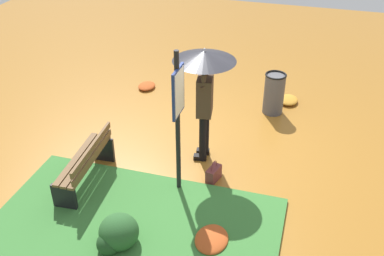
# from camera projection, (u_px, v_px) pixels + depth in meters

# --- Properties ---
(ground_plane) EXTENTS (18.00, 18.00, 0.00)m
(ground_plane) POSITION_uv_depth(u_px,v_px,m) (213.00, 148.00, 7.92)
(ground_plane) COLOR #9E6623
(person_with_umbrella) EXTENTS (0.96, 0.96, 2.04)m
(person_with_umbrella) POSITION_uv_depth(u_px,v_px,m) (204.00, 77.00, 6.81)
(person_with_umbrella) COLOR black
(person_with_umbrella) RESTS_ON ground_plane
(info_sign_post) EXTENTS (0.44, 0.07, 2.30)m
(info_sign_post) POSITION_uv_depth(u_px,v_px,m) (178.00, 108.00, 6.21)
(info_sign_post) COLOR black
(info_sign_post) RESTS_ON ground_plane
(handbag) EXTENTS (0.33, 0.21, 0.37)m
(handbag) POSITION_uv_depth(u_px,v_px,m) (214.00, 174.00, 7.09)
(handbag) COLOR brown
(handbag) RESTS_ON ground_plane
(park_bench) EXTENTS (1.40, 0.45, 0.75)m
(park_bench) POSITION_uv_depth(u_px,v_px,m) (86.00, 163.00, 6.88)
(park_bench) COLOR black
(park_bench) RESTS_ON ground_plane
(trash_bin) EXTENTS (0.42, 0.42, 0.83)m
(trash_bin) POSITION_uv_depth(u_px,v_px,m) (274.00, 93.00, 8.79)
(trash_bin) COLOR #4C4C51
(trash_bin) RESTS_ON ground_plane
(shrub_cluster) EXTENTS (0.58, 0.53, 0.48)m
(shrub_cluster) POSITION_uv_depth(u_px,v_px,m) (117.00, 234.00, 5.86)
(shrub_cluster) COLOR #285628
(shrub_cluster) RESTS_ON ground_plane
(leaf_pile_near_person) EXTENTS (0.45, 0.36, 0.10)m
(leaf_pile_near_person) POSITION_uv_depth(u_px,v_px,m) (147.00, 86.00, 9.88)
(leaf_pile_near_person) COLOR #B74C1E
(leaf_pile_near_person) RESTS_ON ground_plane
(leaf_pile_by_bench) EXTENTS (0.49, 0.39, 0.11)m
(leaf_pile_by_bench) POSITION_uv_depth(u_px,v_px,m) (288.00, 100.00, 9.33)
(leaf_pile_by_bench) COLOR #C68428
(leaf_pile_by_bench) RESTS_ON ground_plane
(leaf_pile_far_path) EXTENTS (0.56, 0.45, 0.12)m
(leaf_pile_far_path) POSITION_uv_depth(u_px,v_px,m) (212.00, 239.00, 5.99)
(leaf_pile_far_path) COLOR #B74C1E
(leaf_pile_far_path) RESTS_ON ground_plane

